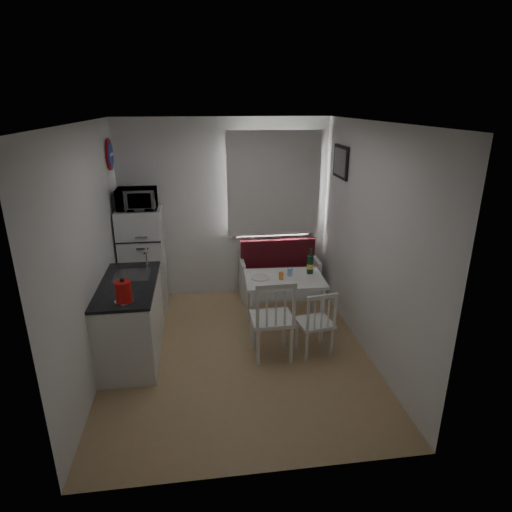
{
  "coord_description": "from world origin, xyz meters",
  "views": [
    {
      "loc": [
        -0.37,
        -4.33,
        2.79
      ],
      "look_at": [
        0.28,
        0.5,
        1.02
      ],
      "focal_mm": 30.0,
      "sensor_mm": 36.0,
      "label": 1
    }
  ],
  "objects_px": {
    "chair_right": "(317,317)",
    "fridge": "(143,259)",
    "bench": "(279,278)",
    "dining_table": "(284,284)",
    "microwave": "(137,199)",
    "kitchen_counter": "(131,319)",
    "chair_left": "(274,312)",
    "kettle": "(123,292)",
    "wine_bottle": "(310,261)"
  },
  "relations": [
    {
      "from": "kitchen_counter",
      "to": "chair_right",
      "type": "distance_m",
      "value": 2.11
    },
    {
      "from": "kitchen_counter",
      "to": "dining_table",
      "type": "bearing_deg",
      "value": 9.75
    },
    {
      "from": "wine_bottle",
      "to": "chair_left",
      "type": "bearing_deg",
      "value": -127.85
    },
    {
      "from": "fridge",
      "to": "wine_bottle",
      "type": "height_order",
      "value": "fridge"
    },
    {
      "from": "dining_table",
      "to": "fridge",
      "type": "height_order",
      "value": "fridge"
    },
    {
      "from": "chair_right",
      "to": "wine_bottle",
      "type": "bearing_deg",
      "value": 73.16
    },
    {
      "from": "kitchen_counter",
      "to": "microwave",
      "type": "xyz_separation_m",
      "value": [
        0.02,
        1.19,
        1.13
      ]
    },
    {
      "from": "dining_table",
      "to": "kitchen_counter",
      "type": "bearing_deg",
      "value": -167.81
    },
    {
      "from": "wine_bottle",
      "to": "microwave",
      "type": "bearing_deg",
      "value": 160.22
    },
    {
      "from": "dining_table",
      "to": "chair_right",
      "type": "distance_m",
      "value": 0.71
    },
    {
      "from": "dining_table",
      "to": "microwave",
      "type": "distance_m",
      "value": 2.23
    },
    {
      "from": "microwave",
      "to": "kettle",
      "type": "distance_m",
      "value": 1.8
    },
    {
      "from": "bench",
      "to": "chair_right",
      "type": "height_order",
      "value": "bench"
    },
    {
      "from": "kitchen_counter",
      "to": "bench",
      "type": "xyz_separation_m",
      "value": [
        1.97,
        1.35,
        -0.18
      ]
    },
    {
      "from": "chair_right",
      "to": "wine_bottle",
      "type": "distance_m",
      "value": 0.86
    },
    {
      "from": "fridge",
      "to": "wine_bottle",
      "type": "relative_size",
      "value": 4.36
    },
    {
      "from": "bench",
      "to": "fridge",
      "type": "relative_size",
      "value": 0.82
    },
    {
      "from": "dining_table",
      "to": "wine_bottle",
      "type": "distance_m",
      "value": 0.44
    },
    {
      "from": "dining_table",
      "to": "wine_bottle",
      "type": "bearing_deg",
      "value": 18.38
    },
    {
      "from": "kitchen_counter",
      "to": "chair_right",
      "type": "height_order",
      "value": "kitchen_counter"
    },
    {
      "from": "chair_right",
      "to": "fridge",
      "type": "distance_m",
      "value": 2.61
    },
    {
      "from": "kettle",
      "to": "chair_left",
      "type": "bearing_deg",
      "value": 5.92
    },
    {
      "from": "kettle",
      "to": "chair_right",
      "type": "bearing_deg",
      "value": 4.99
    },
    {
      "from": "dining_table",
      "to": "chair_left",
      "type": "height_order",
      "value": "chair_left"
    },
    {
      "from": "bench",
      "to": "microwave",
      "type": "bearing_deg",
      "value": -175.39
    },
    {
      "from": "bench",
      "to": "microwave",
      "type": "relative_size",
      "value": 2.33
    },
    {
      "from": "dining_table",
      "to": "chair_left",
      "type": "distance_m",
      "value": 0.72
    },
    {
      "from": "dining_table",
      "to": "microwave",
      "type": "xyz_separation_m",
      "value": [
        -1.82,
        0.88,
        0.94
      ]
    },
    {
      "from": "kitchen_counter",
      "to": "fridge",
      "type": "bearing_deg",
      "value": 89.1
    },
    {
      "from": "bench",
      "to": "wine_bottle",
      "type": "height_order",
      "value": "wine_bottle"
    },
    {
      "from": "chair_right",
      "to": "fridge",
      "type": "xyz_separation_m",
      "value": [
        -2.07,
        1.58,
        0.22
      ]
    },
    {
      "from": "kitchen_counter",
      "to": "kettle",
      "type": "xyz_separation_m",
      "value": [
        0.05,
        -0.52,
        0.57
      ]
    },
    {
      "from": "dining_table",
      "to": "kettle",
      "type": "relative_size",
      "value": 3.87
    },
    {
      "from": "chair_left",
      "to": "kitchen_counter",
      "type": "bearing_deg",
      "value": 165.97
    },
    {
      "from": "bench",
      "to": "chair_right",
      "type": "relative_size",
      "value": 2.7
    },
    {
      "from": "microwave",
      "to": "wine_bottle",
      "type": "relative_size",
      "value": 1.53
    },
    {
      "from": "dining_table",
      "to": "microwave",
      "type": "bearing_deg",
      "value": 156.61
    },
    {
      "from": "chair_right",
      "to": "microwave",
      "type": "bearing_deg",
      "value": 134.15
    },
    {
      "from": "dining_table",
      "to": "chair_left",
      "type": "bearing_deg",
      "value": -107.97
    },
    {
      "from": "bench",
      "to": "wine_bottle",
      "type": "xyz_separation_m",
      "value": [
        0.21,
        -0.94,
        0.62
      ]
    },
    {
      "from": "bench",
      "to": "kettle",
      "type": "relative_size",
      "value": 4.57
    },
    {
      "from": "kettle",
      "to": "wine_bottle",
      "type": "relative_size",
      "value": 0.78
    },
    {
      "from": "kitchen_counter",
      "to": "microwave",
      "type": "bearing_deg",
      "value": 89.06
    },
    {
      "from": "bench",
      "to": "chair_right",
      "type": "bearing_deg",
      "value": -86.15
    },
    {
      "from": "kitchen_counter",
      "to": "chair_right",
      "type": "xyz_separation_m",
      "value": [
        2.09,
        -0.34,
        0.05
      ]
    },
    {
      "from": "chair_left",
      "to": "fridge",
      "type": "relative_size",
      "value": 0.37
    },
    {
      "from": "kettle",
      "to": "fridge",
      "type": "bearing_deg",
      "value": 90.98
    },
    {
      "from": "dining_table",
      "to": "bench",
      "type": "bearing_deg",
      "value": 84.93
    },
    {
      "from": "dining_table",
      "to": "fridge",
      "type": "distance_m",
      "value": 2.04
    },
    {
      "from": "kitchen_counter",
      "to": "chair_left",
      "type": "distance_m",
      "value": 1.63
    }
  ]
}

